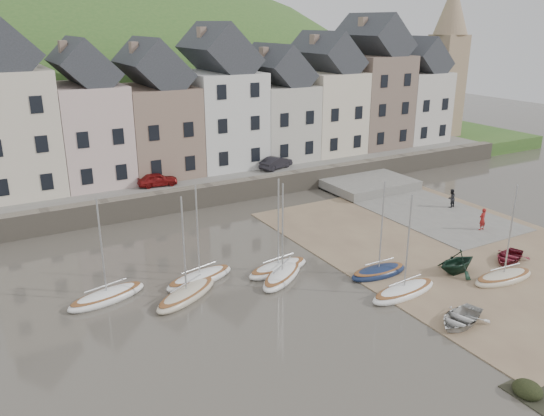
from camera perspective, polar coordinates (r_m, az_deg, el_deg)
ground at (r=33.46m, az=5.15°, el=-7.78°), size 160.00×160.00×0.00m
quay_land at (r=60.67m, az=-12.31°, el=4.91°), size 90.00×30.00×1.50m
quay_street at (r=49.95m, az=-8.29°, el=3.11°), size 70.00×7.00×0.10m
seawall at (r=47.02m, az=-6.66°, el=1.35°), size 70.00×1.20×1.80m
beach at (r=40.26m, az=18.17°, el=-3.89°), size 18.00×26.00×0.06m
slipway at (r=48.13m, az=14.48°, el=0.23°), size 8.00×18.00×0.12m
hillside at (r=91.43m, az=-19.93°, el=-3.42°), size 134.40×84.00×84.00m
townhouse_terrace at (r=52.57m, az=-8.22°, el=10.35°), size 61.05×8.00×13.93m
church_spire at (r=71.05m, az=17.88°, el=14.88°), size 4.00×4.00×18.00m
sailboat_0 at (r=32.62m, az=-16.85°, el=-8.80°), size 4.90×2.59×6.32m
sailboat_1 at (r=33.64m, az=-7.55°, el=-7.22°), size 4.90×2.54×6.32m
sailboat_2 at (r=31.84m, az=-8.91°, el=-8.88°), size 4.95×3.70×6.32m
sailboat_3 at (r=33.69m, az=1.08°, el=-7.01°), size 4.64×3.94×6.32m
sailboat_4 at (r=34.60m, az=0.65°, el=-6.26°), size 4.62×2.13×6.32m
sailboat_5 at (r=34.75m, az=11.07°, el=-6.53°), size 4.07×1.58×6.32m
sailboat_6 at (r=32.71m, az=13.60°, el=-8.42°), size 4.93×1.91×6.32m
sailboat_7 at (r=36.26m, az=23.02°, el=-6.66°), size 4.53×1.81×6.32m
rowboat_white at (r=30.48m, az=19.06°, el=-10.83°), size 3.77×3.12×0.68m
rowboat_green at (r=36.03m, az=18.79°, el=-5.31°), size 2.96×2.58×1.52m
rowboat_red at (r=39.14m, az=23.50°, el=-4.68°), size 3.50×2.96×0.62m
person_red at (r=43.77m, az=21.12°, el=-1.08°), size 0.65×0.46×1.69m
person_dark at (r=48.25m, az=18.21°, el=0.99°), size 0.86×0.72×1.59m
car_left at (r=47.73m, az=-11.88°, el=2.94°), size 3.51×1.71×1.15m
car_right at (r=52.33m, az=0.42°, el=4.76°), size 3.80×2.38×1.18m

